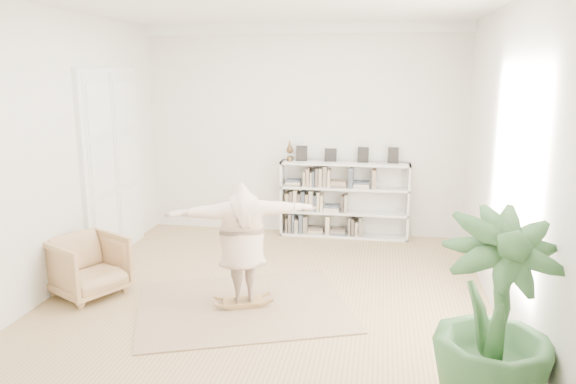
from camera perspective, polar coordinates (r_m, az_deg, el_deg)
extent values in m
plane|color=olive|center=(7.32, -1.89, -10.48)|extent=(6.00, 6.00, 0.00)
plane|color=silver|center=(9.76, 1.53, 6.21)|extent=(5.50, 0.00, 5.50)
plane|color=silver|center=(3.99, -10.60, -2.90)|extent=(5.50, 0.00, 5.50)
plane|color=silver|center=(7.85, -22.12, 3.82)|extent=(0.00, 6.00, 6.00)
plane|color=silver|center=(6.84, 21.24, 2.77)|extent=(0.00, 6.00, 6.00)
plane|color=white|center=(6.79, -2.11, 18.76)|extent=(6.00, 6.00, 0.00)
cube|color=white|center=(9.67, 1.54, 16.30)|extent=(5.50, 0.12, 0.18)
cube|color=white|center=(9.01, -17.42, 2.57)|extent=(0.08, 1.78, 2.92)
cube|color=silver|center=(8.65, -18.49, 2.12)|extent=(0.06, 0.78, 2.80)
cube|color=silver|center=(9.35, -16.22, 2.99)|extent=(0.06, 0.78, 2.80)
cube|color=silver|center=(9.81, -0.57, -0.57)|extent=(0.04, 0.35, 1.30)
cube|color=silver|center=(9.68, 12.12, -1.02)|extent=(0.04, 0.35, 1.30)
cube|color=silver|center=(9.84, 5.79, -0.60)|extent=(2.20, 0.04, 1.30)
cube|color=silver|center=(9.85, 5.65, -4.37)|extent=(2.20, 0.35, 0.04)
cube|color=silver|center=(9.74, 5.70, -2.06)|extent=(2.20, 0.35, 0.04)
cube|color=silver|center=(9.64, 5.75, 0.42)|extent=(2.20, 0.35, 0.04)
cube|color=silver|center=(9.57, 5.81, 2.88)|extent=(2.20, 0.35, 0.04)
cube|color=black|center=(9.67, 1.40, 3.88)|extent=(0.18, 0.07, 0.24)
cube|color=black|center=(9.61, 4.36, 3.80)|extent=(0.18, 0.07, 0.24)
cube|color=black|center=(9.58, 7.64, 3.70)|extent=(0.18, 0.07, 0.24)
cube|color=black|center=(9.58, 10.64, 3.59)|extent=(0.18, 0.07, 0.24)
imported|color=tan|center=(7.66, -19.69, -7.09)|extent=(1.14, 1.13, 0.77)
cube|color=tan|center=(7.02, -4.56, -11.45)|extent=(3.05, 2.76, 0.02)
cube|color=olive|center=(7.00, -4.57, -10.98)|extent=(0.56, 0.44, 0.03)
cube|color=olive|center=(7.01, -4.56, -11.23)|extent=(0.32, 0.16, 0.04)
cube|color=olive|center=(7.01, -4.56, -11.23)|extent=(0.32, 0.16, 0.04)
cube|color=olive|center=(7.00, -4.57, -10.98)|extent=(0.20, 0.11, 0.10)
cube|color=olive|center=(7.00, -4.57, -10.98)|extent=(0.20, 0.11, 0.10)
imported|color=beige|center=(6.73, -4.68, -4.85)|extent=(1.86, 1.10, 1.46)
imported|color=#2D562B|center=(4.91, 20.27, -12.01)|extent=(1.18, 1.18, 1.75)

